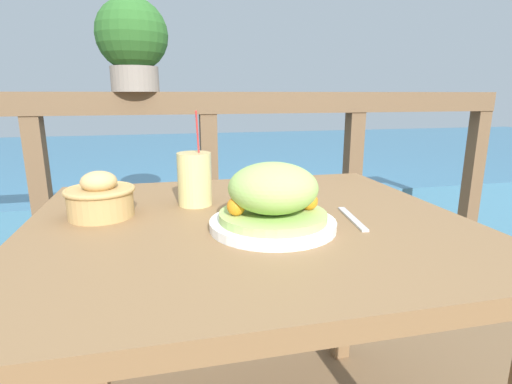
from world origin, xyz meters
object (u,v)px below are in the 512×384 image
object	(u,v)px
drink_glass	(195,179)
bread_basket	(100,198)
salad_plate	(273,201)
potted_plant	(132,41)

from	to	relation	value
drink_glass	bread_basket	distance (m)	0.24
bread_basket	salad_plate	bearing A→B (deg)	-25.20
salad_plate	drink_glass	bearing A→B (deg)	122.57
salad_plate	potted_plant	bearing A→B (deg)	109.54
salad_plate	bread_basket	bearing A→B (deg)	154.80
drink_glass	bread_basket	xyz separation A→B (m)	(-0.23, -0.06, -0.02)
drink_glass	potted_plant	xyz separation A→B (m)	(-0.17, 0.68, 0.42)
salad_plate	bread_basket	xyz separation A→B (m)	(-0.38, 0.18, -0.02)
drink_glass	potted_plant	world-z (taller)	potted_plant
salad_plate	drink_glass	distance (m)	0.28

